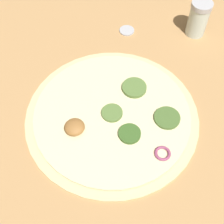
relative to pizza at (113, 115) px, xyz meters
name	(u,v)px	position (x,y,z in m)	size (l,w,h in m)	color
ground_plane	(112,117)	(0.00, 0.00, -0.01)	(3.00, 3.00, 0.00)	tan
pizza	(113,115)	(0.00, 0.00, 0.00)	(0.35, 0.35, 0.03)	beige
spice_jar	(198,18)	(0.31, 0.06, 0.04)	(0.05, 0.05, 0.09)	silver
loose_cap	(127,30)	(0.19, 0.17, 0.00)	(0.04, 0.04, 0.01)	#B2B2B7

